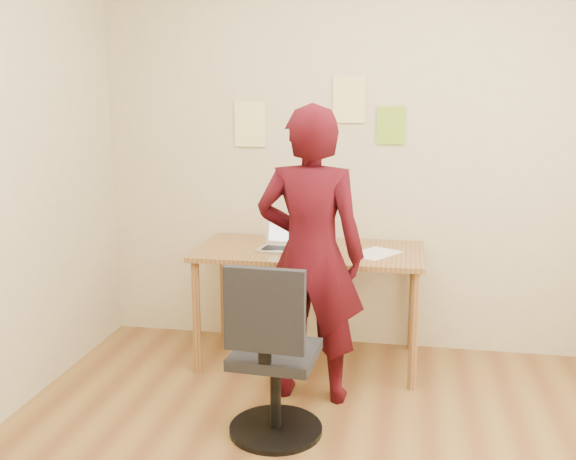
% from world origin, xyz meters
% --- Properties ---
extents(room, '(3.58, 3.58, 2.78)m').
position_xyz_m(room, '(0.00, 0.00, 1.35)').
color(room, brown).
rests_on(room, ground).
extents(desk, '(1.40, 0.70, 0.74)m').
position_xyz_m(desk, '(-0.29, 1.38, 0.65)').
color(desk, olive).
rests_on(desk, ground).
extents(laptop, '(0.33, 0.31, 0.22)m').
position_xyz_m(laptop, '(-0.43, 1.37, 0.79)').
color(laptop, silver).
rests_on(laptop, desk).
extents(paper_sheet, '(0.34, 0.37, 0.00)m').
position_xyz_m(paper_sheet, '(0.12, 1.35, 0.74)').
color(paper_sheet, white).
rests_on(paper_sheet, desk).
extents(phone, '(0.09, 0.14, 0.01)m').
position_xyz_m(phone, '(-0.10, 1.17, 0.75)').
color(phone, black).
rests_on(phone, desk).
extents(wall_note_left, '(0.21, 0.00, 0.30)m').
position_xyz_m(wall_note_left, '(-0.75, 1.74, 1.49)').
color(wall_note_left, '#F8E794').
rests_on(wall_note_left, room).
extents(wall_note_mid, '(0.21, 0.00, 0.30)m').
position_xyz_m(wall_note_mid, '(-0.09, 1.74, 1.65)').
color(wall_note_mid, '#F8E794').
rests_on(wall_note_mid, room).
extents(wall_note_right, '(0.18, 0.00, 0.24)m').
position_xyz_m(wall_note_right, '(0.18, 1.74, 1.49)').
color(wall_note_right, '#87BD2A').
rests_on(wall_note_right, room).
extents(office_chair, '(0.48, 0.48, 0.91)m').
position_xyz_m(office_chair, '(-0.32, 0.41, 0.39)').
color(office_chair, black).
rests_on(office_chair, ground).
extents(person, '(0.61, 0.41, 1.64)m').
position_xyz_m(person, '(-0.21, 0.90, 0.82)').
color(person, '#39070E').
rests_on(person, ground).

